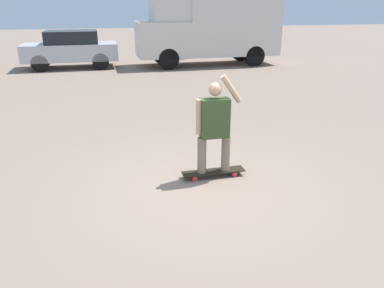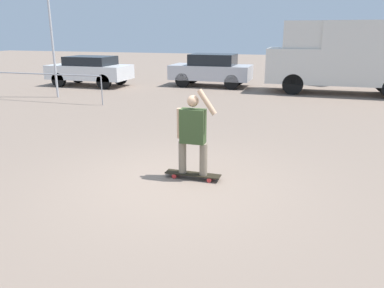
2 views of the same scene
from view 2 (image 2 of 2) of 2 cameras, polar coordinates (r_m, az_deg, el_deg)
ground_plane at (r=6.69m, az=-2.66°, el=-5.93°), size 80.00×80.00×0.00m
skateboard at (r=6.84m, az=0.13°, el=-4.66°), size 1.02×0.22×0.10m
person_skateboarder at (r=6.58m, az=0.12°, el=2.04°), size 0.72×0.22×1.55m
camper_van at (r=17.50m, az=22.50°, el=12.47°), size 6.24×2.01×3.02m
parked_car_silver at (r=18.66m, az=2.98°, el=11.29°), size 3.88×1.81×1.55m
parked_car_white at (r=19.47m, az=-15.30°, el=10.84°), size 3.98×1.85×1.44m
flagpole at (r=16.24m, az=-20.86°, el=19.79°), size 0.91×0.12×6.51m
plaza_railing_segment at (r=15.65m, az=-22.69°, el=9.42°), size 5.65×0.05×1.08m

